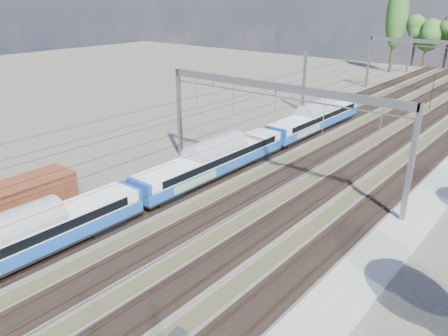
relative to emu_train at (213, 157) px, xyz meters
The scene contains 6 objects.
track_bed 18.61m from the emu_train, 75.91° to the left, with size 21.00×130.00×0.34m.
platform 18.07m from the emu_train, 23.20° to the right, with size 3.00×70.00×0.30m, color gray.
catenary 26.39m from the emu_train, 79.32° to the left, with size 25.65×130.00×9.00m.
poplar 72.27m from the emu_train, 98.03° to the left, with size 4.40×4.40×19.04m.
emu_train is the anchor object (origin of this frame).
signal_near 40.98m from the emu_train, 79.87° to the left, with size 0.35×0.32×5.17m.
Camera 1 is at (19.65, -0.39, 15.69)m, focal length 35.00 mm.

